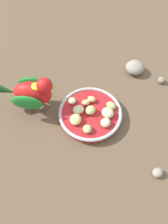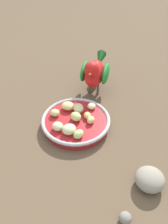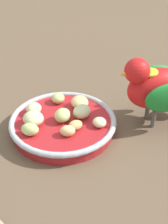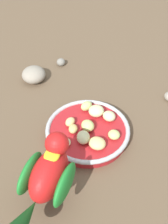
# 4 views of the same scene
# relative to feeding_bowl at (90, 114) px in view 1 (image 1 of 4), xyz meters

# --- Properties ---
(ground_plane) EXTENTS (4.00, 4.00, 0.00)m
(ground_plane) POSITION_rel_feeding_bowl_xyz_m (-0.00, 0.02, -0.02)
(ground_plane) COLOR brown
(feeding_bowl) EXTENTS (0.19, 0.19, 0.03)m
(feeding_bowl) POSITION_rel_feeding_bowl_xyz_m (0.00, 0.00, 0.00)
(feeding_bowl) COLOR #AD1E23
(feeding_bowl) RESTS_ON ground_plane
(apple_piece_0) EXTENTS (0.03, 0.03, 0.02)m
(apple_piece_0) POSITION_rel_feeding_bowl_xyz_m (-0.04, 0.03, 0.02)
(apple_piece_0) COLOR #E5C67F
(apple_piece_0) RESTS_ON feeding_bowl
(apple_piece_1) EXTENTS (0.04, 0.04, 0.02)m
(apple_piece_1) POSITION_rel_feeding_bowl_xyz_m (0.05, 0.02, 0.02)
(apple_piece_1) COLOR beige
(apple_piece_1) RESTS_ON feeding_bowl
(apple_piece_2) EXTENTS (0.04, 0.04, 0.02)m
(apple_piece_2) POSITION_rel_feeding_bowl_xyz_m (0.00, 0.00, 0.02)
(apple_piece_2) COLOR #C6D17A
(apple_piece_2) RESTS_ON feeding_bowl
(apple_piece_3) EXTENTS (0.05, 0.05, 0.02)m
(apple_piece_3) POSITION_rel_feeding_bowl_xyz_m (0.01, -0.05, 0.02)
(apple_piece_3) COLOR #E5C67F
(apple_piece_3) RESTS_ON feeding_bowl
(apple_piece_4) EXTENTS (0.03, 0.03, 0.02)m
(apple_piece_4) POSITION_rel_feeding_bowl_xyz_m (-0.06, -0.03, 0.02)
(apple_piece_4) COLOR beige
(apple_piece_4) RESTS_ON feeding_bowl
(apple_piece_5) EXTENTS (0.03, 0.03, 0.02)m
(apple_piece_5) POSITION_rel_feeding_bowl_xyz_m (-0.04, 0.00, 0.02)
(apple_piece_5) COLOR tan
(apple_piece_5) RESTS_ON feeding_bowl
(apple_piece_6) EXTENTS (0.04, 0.04, 0.02)m
(apple_piece_6) POSITION_rel_feeding_bowl_xyz_m (0.03, 0.04, 0.02)
(apple_piece_6) COLOR beige
(apple_piece_6) RESTS_ON feeding_bowl
(apple_piece_7) EXTENTS (0.03, 0.04, 0.03)m
(apple_piece_7) POSITION_rel_feeding_bowl_xyz_m (-0.02, -0.03, 0.02)
(apple_piece_7) COLOR beige
(apple_piece_7) RESTS_ON feeding_bowl
(apple_piece_8) EXTENTS (0.04, 0.04, 0.02)m
(apple_piece_8) POSITION_rel_feeding_bowl_xyz_m (0.05, -0.04, 0.02)
(apple_piece_8) COLOR #C6D17A
(apple_piece_8) RESTS_ON feeding_bowl
(apple_piece_9) EXTENTS (0.04, 0.03, 0.02)m
(apple_piece_9) POSITION_rel_feeding_bowl_xyz_m (0.01, 0.06, 0.02)
(apple_piece_9) COLOR #C6D17A
(apple_piece_9) RESTS_ON feeding_bowl
(parrot) EXTENTS (0.14, 0.17, 0.14)m
(parrot) POSITION_rel_feeding_bowl_xyz_m (-0.11, -0.14, 0.06)
(parrot) COLOR #59544C
(parrot) RESTS_ON ground_plane
(rock_large) EXTENTS (0.09, 0.09, 0.04)m
(rock_large) POSITION_rel_feeding_bowl_xyz_m (-0.09, 0.23, 0.01)
(rock_large) COLOR gray
(rock_large) RESTS_ON ground_plane
(pebble_0) EXTENTS (0.03, 0.03, 0.02)m
(pebble_0) POSITION_rel_feeding_bowl_xyz_m (0.24, 0.07, -0.00)
(pebble_0) COLOR gray
(pebble_0) RESTS_ON ground_plane
(pebble_1) EXTENTS (0.03, 0.03, 0.02)m
(pebble_1) POSITION_rel_feeding_bowl_xyz_m (-0.01, 0.29, -0.00)
(pebble_1) COLOR gray
(pebble_1) RESTS_ON ground_plane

